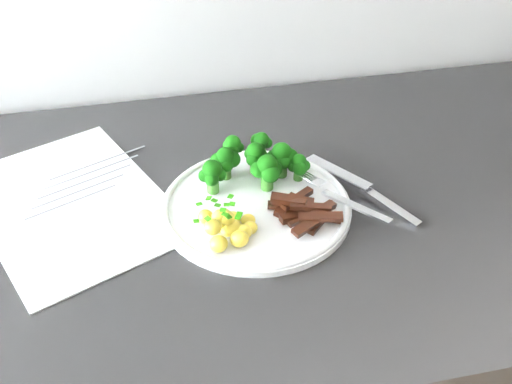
{
  "coord_description": "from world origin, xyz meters",
  "views": [
    {
      "loc": [
        -0.08,
        1.04,
        1.45
      ],
      "look_at": [
        0.06,
        1.65,
        0.97
      ],
      "focal_mm": 43.27,
      "sensor_mm": 36.0,
      "label": 1
    }
  ],
  "objects": [
    {
      "name": "knife",
      "position": [
        0.22,
        1.63,
        0.95
      ],
      "size": [
        0.11,
        0.18,
        0.02
      ],
      "color": "silver",
      "rests_on": "plate"
    },
    {
      "name": "beef_strips",
      "position": [
        0.11,
        1.61,
        0.96
      ],
      "size": [
        0.09,
        0.09,
        0.03
      ],
      "color": "black",
      "rests_on": "plate"
    },
    {
      "name": "potatoes",
      "position": [
        0.01,
        1.6,
        0.96
      ],
      "size": [
        0.08,
        0.08,
        0.04
      ],
      "color": "yellow",
      "rests_on": "plate"
    },
    {
      "name": "recipe_paper",
      "position": [
        -0.18,
        1.72,
        0.94
      ],
      "size": [
        0.33,
        0.38,
        0.0
      ],
      "color": "white",
      "rests_on": "counter"
    },
    {
      "name": "fork",
      "position": [
        0.17,
        1.63,
        0.96
      ],
      "size": [
        0.1,
        0.14,
        0.01
      ],
      "color": "silver",
      "rests_on": "plate"
    },
    {
      "name": "plate",
      "position": [
        0.06,
        1.65,
        0.95
      ],
      "size": [
        0.25,
        0.25,
        0.01
      ],
      "color": "white",
      "rests_on": "counter"
    },
    {
      "name": "broccoli",
      "position": [
        0.07,
        1.71,
        0.98
      ],
      "size": [
        0.15,
        0.1,
        0.06
      ],
      "color": "#295C19",
      "rests_on": "plate"
    }
  ]
}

